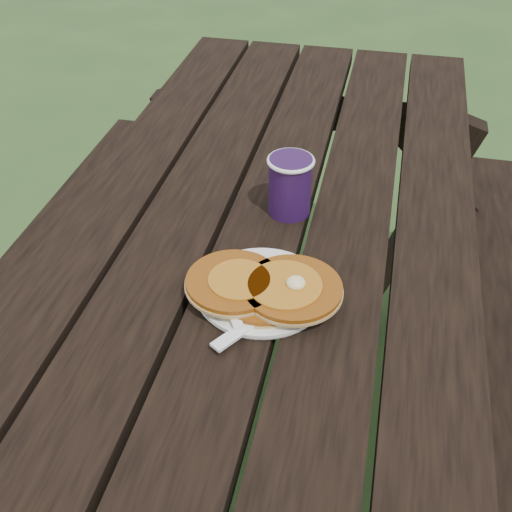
% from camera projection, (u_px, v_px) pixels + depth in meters
% --- Properties ---
extents(ground, '(60.00, 60.00, 0.00)m').
position_uv_depth(ground, '(260.00, 470.00, 1.61)').
color(ground, '#2A471E').
rests_on(ground, ground).
extents(picnic_table, '(1.36, 1.80, 0.75)m').
position_uv_depth(picnic_table, '(261.00, 372.00, 1.38)').
color(picnic_table, black).
rests_on(picnic_table, ground).
extents(plate, '(0.25, 0.25, 0.01)m').
position_uv_depth(plate, '(262.00, 291.00, 1.01)').
color(plate, white).
rests_on(plate, picnic_table).
extents(pancake_stack, '(0.24, 0.16, 0.04)m').
position_uv_depth(pancake_stack, '(265.00, 287.00, 0.98)').
color(pancake_stack, '#8F4810').
rests_on(pancake_stack, plate).
extents(knife, '(0.11, 0.16, 0.00)m').
position_uv_depth(knife, '(260.00, 317.00, 0.95)').
color(knife, white).
rests_on(knife, plate).
extents(fork, '(0.11, 0.15, 0.01)m').
position_uv_depth(fork, '(228.00, 303.00, 0.97)').
color(fork, white).
rests_on(fork, plate).
extents(coffee_cup, '(0.09, 0.09, 0.11)m').
position_uv_depth(coffee_cup, '(290.00, 183.00, 1.15)').
color(coffee_cup, '#270F3C').
rests_on(coffee_cup, picnic_table).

